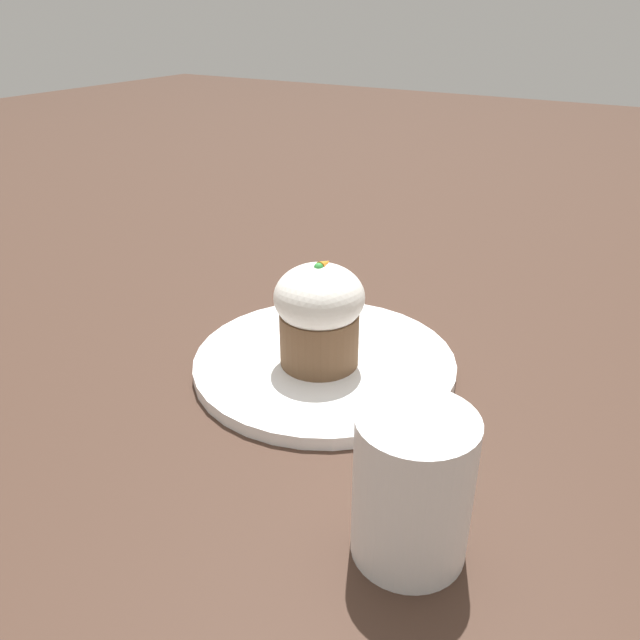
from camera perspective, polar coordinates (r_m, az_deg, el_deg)
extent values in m
plane|color=#3D281E|center=(0.62, 0.42, -4.41)|extent=(4.00, 4.00, 0.00)
cylinder|color=white|center=(0.62, 0.42, -3.91)|extent=(0.26, 0.26, 0.01)
cylinder|color=brown|center=(0.59, 0.00, -1.67)|extent=(0.08, 0.08, 0.05)
ellipsoid|color=white|center=(0.57, 0.00, 2.10)|extent=(0.08, 0.08, 0.06)
cone|color=orange|center=(0.57, 0.44, 5.10)|extent=(0.02, 0.01, 0.01)
sphere|color=green|center=(0.56, -0.06, 4.79)|extent=(0.01, 0.01, 0.01)
cube|color=silver|center=(0.68, 0.11, -0.16)|extent=(0.07, 0.03, 0.00)
ellipsoid|color=silver|center=(0.63, -1.25, -2.09)|extent=(0.06, 0.05, 0.01)
cylinder|color=white|center=(0.41, 8.44, -14.90)|extent=(0.08, 0.08, 0.10)
torus|color=white|center=(0.44, 10.71, -11.62)|extent=(0.05, 0.01, 0.05)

